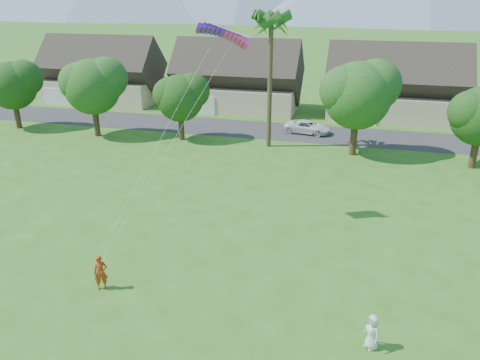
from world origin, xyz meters
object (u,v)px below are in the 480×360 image
(watcher, at_px, (372,332))
(parafoil_kite, at_px, (224,32))
(parked_car, at_px, (308,127))
(kite_flyer, at_px, (101,273))

(watcher, height_order, parafoil_kite, parafoil_kite)
(parked_car, xyz_separation_m, parafoil_kite, (-2.77, -21.34, 11.08))
(parafoil_kite, bearing_deg, kite_flyer, -130.98)
(parked_car, height_order, parafoil_kite, parafoil_kite)
(watcher, bearing_deg, parafoil_kite, -178.67)
(kite_flyer, height_order, parafoil_kite, parafoil_kite)
(kite_flyer, bearing_deg, parked_car, 45.21)
(watcher, xyz_separation_m, parked_car, (-6.61, 31.79, -0.13))
(watcher, relative_size, parafoil_kite, 0.49)
(parked_car, bearing_deg, kite_flyer, 177.16)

